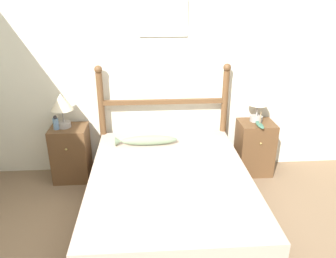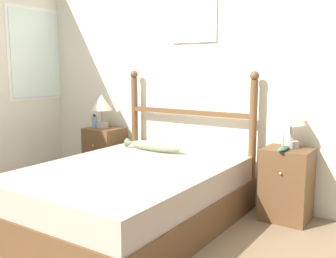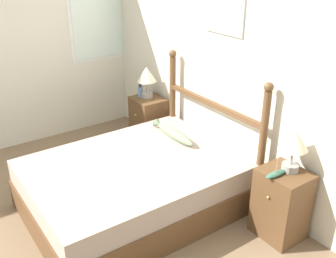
# 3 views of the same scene
# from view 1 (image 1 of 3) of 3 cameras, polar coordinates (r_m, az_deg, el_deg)

# --- Properties ---
(wall_back) EXTENTS (6.40, 0.08, 2.55)m
(wall_back) POSITION_cam_1_polar(r_m,az_deg,el_deg) (3.79, -0.49, 10.94)
(wall_back) COLOR beige
(wall_back) RESTS_ON ground_plane
(bed) EXTENTS (1.50, 2.00, 0.51)m
(bed) POSITION_cam_1_polar(r_m,az_deg,el_deg) (3.18, 0.30, -11.73)
(bed) COLOR brown
(bed) RESTS_ON ground_plane
(headboard) EXTENTS (1.51, 0.09, 1.32)m
(headboard) POSITION_cam_1_polar(r_m,az_deg,el_deg) (3.82, -0.75, 2.38)
(headboard) COLOR brown
(headboard) RESTS_ON ground_plane
(nightstand_left) EXTENTS (0.41, 0.38, 0.65)m
(nightstand_left) POSITION_cam_1_polar(r_m,az_deg,el_deg) (3.97, -16.50, -4.06)
(nightstand_left) COLOR brown
(nightstand_left) RESTS_ON ground_plane
(nightstand_right) EXTENTS (0.41, 0.38, 0.65)m
(nightstand_right) POSITION_cam_1_polar(r_m,az_deg,el_deg) (4.08, 14.81, -3.14)
(nightstand_right) COLOR brown
(nightstand_right) RESTS_ON ground_plane
(table_lamp_left) EXTENTS (0.24, 0.24, 0.39)m
(table_lamp_left) POSITION_cam_1_polar(r_m,az_deg,el_deg) (3.78, -18.05, 4.09)
(table_lamp_left) COLOR gray
(table_lamp_left) RESTS_ON nightstand_left
(table_lamp_right) EXTENTS (0.24, 0.24, 0.39)m
(table_lamp_right) POSITION_cam_1_polar(r_m,az_deg,el_deg) (3.91, 15.46, 5.03)
(table_lamp_right) COLOR gray
(table_lamp_right) RESTS_ON nightstand_right
(bottle) EXTENTS (0.06, 0.06, 0.16)m
(bottle) POSITION_cam_1_polar(r_m,az_deg,el_deg) (3.81, -18.95, 0.98)
(bottle) COLOR #668CB2
(bottle) RESTS_ON nightstand_left
(model_boat) EXTENTS (0.07, 0.24, 0.17)m
(model_boat) POSITION_cam_1_polar(r_m,az_deg,el_deg) (3.84, 15.68, 0.75)
(model_boat) COLOR #386651
(model_boat) RESTS_ON nightstand_right
(fish_pillow) EXTENTS (0.67, 0.10, 0.11)m
(fish_pillow) POSITION_cam_1_polar(r_m,az_deg,el_deg) (3.55, -3.76, -2.01)
(fish_pillow) COLOR gray
(fish_pillow) RESTS_ON bed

